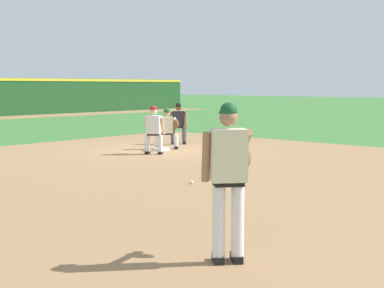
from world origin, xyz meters
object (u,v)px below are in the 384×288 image
at_px(first_baseman, 167,127).
at_px(umpire, 179,122).
at_px(baseball, 192,182).
at_px(first_base_bag, 161,149).
at_px(baserunner, 154,128).
at_px(pitcher, 229,172).

bearing_deg(first_baseman, umpire, 30.19).
distance_m(baseball, first_baseman, 6.23).
xyz_separation_m(first_base_bag, baseball, (-3.66, -4.59, -0.01)).
bearing_deg(umpire, first_baseman, -149.81).
distance_m(first_baseman, baserunner, 1.30).
height_order(first_baseman, baserunner, baserunner).
xyz_separation_m(baseball, umpire, (5.40, 5.49, 0.76)).
height_order(first_base_bag, baseball, first_base_bag).
bearing_deg(first_base_bag, first_baseman, 15.70).
bearing_deg(baseball, pitcher, -133.02).
bearing_deg(first_base_bag, umpire, 27.28).
xyz_separation_m(first_base_bag, pitcher, (-7.05, -8.22, 1.01)).
height_order(first_base_bag, baserunner, baserunner).
xyz_separation_m(baseball, pitcher, (-3.39, -3.64, 1.02)).
distance_m(pitcher, umpire, 12.67).
xyz_separation_m(first_baseman, umpire, (1.36, 0.79, 0.06)).
relative_size(first_baseman, umpire, 0.92).
distance_m(first_baseman, umpire, 1.57).
height_order(first_baseman, umpire, umpire).
xyz_separation_m(first_base_bag, umpire, (1.74, 0.90, 0.75)).
xyz_separation_m(pitcher, umpire, (8.80, 9.12, -0.27)).
bearing_deg(first_base_bag, baserunner, -149.15).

